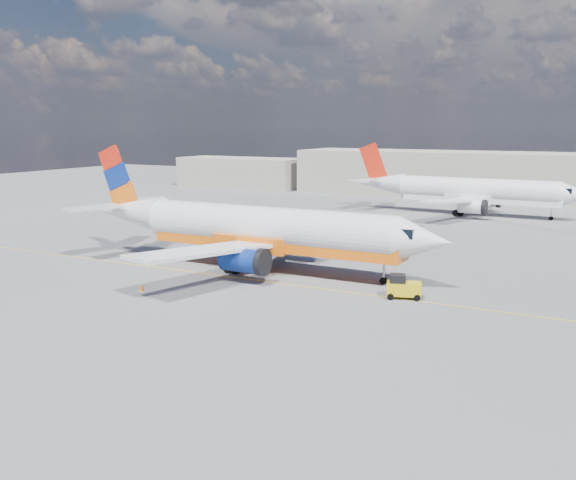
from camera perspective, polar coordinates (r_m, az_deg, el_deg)
The scene contains 8 objects.
ground at distance 50.66m, azimuth -3.89°, elevation -4.40°, with size 240.00×240.00×0.00m, color #5C5C61.
taxi_line at distance 53.15m, azimuth -2.19°, elevation -3.68°, with size 70.00×0.15×0.01m, color yellow.
terminal_main at distance 118.84m, azimuth 17.69°, elevation 5.51°, with size 70.00×14.00×8.00m, color #B0A997.
terminal_annex at distance 134.28m, azimuth -4.16°, elevation 6.02°, with size 26.00×10.00×6.00m, color #B0A997.
main_jet at distance 56.93m, azimuth -2.76°, elevation 0.98°, with size 35.96×28.48×10.91m.
second_jet at distance 95.54m, azimuth 15.88°, elevation 4.19°, with size 33.44×26.43×10.13m.
gse_tug at distance 48.58m, azimuth 10.16°, elevation -4.14°, with size 2.82×2.23×1.79m.
traffic_cone at distance 51.10m, azimuth -12.85°, elevation -4.16°, with size 0.44×0.44×0.62m.
Camera 1 is at (25.82, -41.67, 12.76)m, focal length 40.00 mm.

